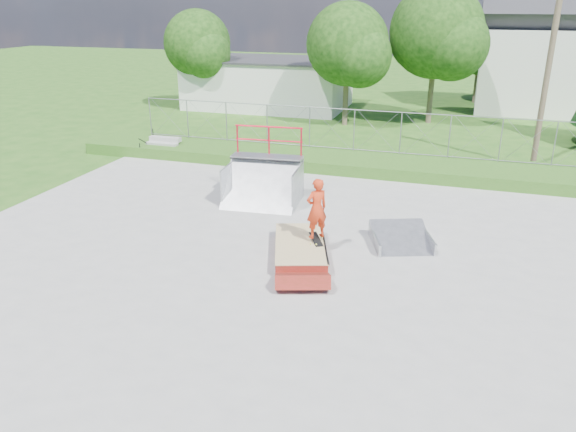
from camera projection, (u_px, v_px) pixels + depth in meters
name	position (u px, v px, depth m)	size (l,w,h in m)	color
ground	(276.00, 260.00, 15.45)	(120.00, 120.00, 0.00)	#275819
concrete_pad	(276.00, 259.00, 15.44)	(20.00, 16.00, 0.04)	gray
grass_berm	(348.00, 162.00, 23.80)	(24.00, 3.00, 0.50)	#275819
grind_box	(300.00, 249.00, 15.58)	(2.18, 3.12, 0.42)	maroon
quarter_pipe	(262.00, 169.00, 19.21)	(2.53, 2.14, 2.53)	gray
flat_bank_ramp	(401.00, 238.00, 16.20)	(1.61, 1.72, 0.49)	gray
skateboard	(316.00, 240.00, 15.57)	(0.22, 0.80, 0.02)	black
skater	(317.00, 211.00, 15.27)	(0.62, 0.41, 1.70)	red
concrete_stairs	(161.00, 148.00, 25.44)	(1.50, 1.60, 0.80)	gray
chain_link_fence	(354.00, 130.00, 24.27)	(20.00, 0.06, 1.80)	gray
utility_building_flat	(269.00, 84.00, 36.71)	(10.00, 6.00, 3.00)	silver
gable_house	(549.00, 49.00, 34.61)	(8.40, 6.08, 8.94)	silver
utility_pole	(548.00, 71.00, 22.54)	(0.24, 0.24, 8.00)	brown
tree_left_near	(351.00, 48.00, 30.26)	(4.76, 4.48, 6.65)	brown
tree_center	(441.00, 35.00, 30.51)	(5.44, 5.12, 7.60)	brown
tree_left_far	(200.00, 46.00, 34.99)	(4.42, 4.16, 6.18)	brown
tree_back_mid	(484.00, 48.00, 37.41)	(4.08, 3.84, 5.70)	brown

